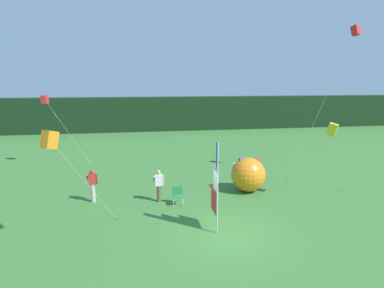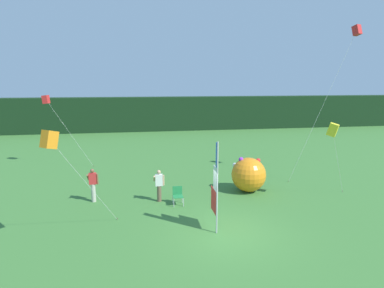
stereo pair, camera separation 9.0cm
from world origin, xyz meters
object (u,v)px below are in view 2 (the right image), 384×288
(person_near_banner, at_px, (159,185))
(folding_chair, at_px, (178,194))
(person_mid_field, at_px, (93,184))
(kite_red_box_3, at_px, (46,100))
(inflatable_balloon, at_px, (249,175))
(kite_orange_box_2, at_px, (50,140))
(banner_flag, at_px, (215,188))
(kite_yellow_box_0, at_px, (333,130))
(kite_red_box_1, at_px, (356,32))

(person_near_banner, xyz_separation_m, folding_chair, (0.88, -0.55, -0.36))
(person_mid_field, distance_m, kite_red_box_3, 9.62)
(inflatable_balloon, bearing_deg, person_near_banner, -171.80)
(kite_red_box_3, bearing_deg, kite_orange_box_2, -75.35)
(person_mid_field, distance_m, inflatable_balloon, 8.28)
(banner_flag, xyz_separation_m, person_near_banner, (-2.04, 3.61, -0.92))
(person_near_banner, relative_size, kite_red_box_3, 0.32)
(kite_yellow_box_0, bearing_deg, kite_red_box_3, 148.01)
(person_mid_field, bearing_deg, folding_chair, -14.16)
(kite_red_box_1, xyz_separation_m, kite_orange_box_2, (-15.58, -6.15, -4.78))
(person_mid_field, distance_m, folding_chair, 4.32)
(person_mid_field, height_order, kite_yellow_box_0, kite_yellow_box_0)
(folding_chair, bearing_deg, kite_red_box_1, 13.12)
(folding_chair, height_order, kite_yellow_box_0, kite_yellow_box_0)
(folding_chair, relative_size, kite_orange_box_2, 0.20)
(banner_flag, relative_size, folding_chair, 4.22)
(person_near_banner, bearing_deg, kite_red_box_1, 9.55)
(person_near_banner, bearing_deg, inflatable_balloon, 8.20)
(person_mid_field, bearing_deg, kite_yellow_box_0, -9.24)
(kite_red_box_3, bearing_deg, banner_flag, -52.31)
(banner_flag, height_order, inflatable_balloon, banner_flag)
(kite_yellow_box_0, bearing_deg, person_mid_field, 170.76)
(kite_red_box_3, bearing_deg, inflatable_balloon, -32.11)
(person_near_banner, xyz_separation_m, kite_red_box_1, (11.64, 1.96, 7.95))
(person_mid_field, relative_size, kite_orange_box_2, 0.39)
(person_near_banner, xyz_separation_m, kite_orange_box_2, (-3.95, -4.19, 3.17))
(folding_chair, relative_size, kite_red_box_3, 0.17)
(kite_orange_box_2, bearing_deg, kite_yellow_box_0, 12.62)
(kite_red_box_3, bearing_deg, kite_red_box_1, -18.82)
(folding_chair, height_order, kite_orange_box_2, kite_orange_box_2)
(folding_chair, relative_size, kite_red_box_1, 0.10)
(inflatable_balloon, bearing_deg, person_mid_field, -178.50)
(folding_chair, relative_size, kite_yellow_box_0, 0.22)
(kite_orange_box_2, bearing_deg, banner_flag, 5.52)
(person_near_banner, xyz_separation_m, inflatable_balloon, (4.99, 0.72, 0.08))
(person_near_banner, height_order, person_mid_field, person_mid_field)
(kite_red_box_1, distance_m, kite_red_box_3, 20.35)
(kite_orange_box_2, relative_size, kite_red_box_3, 0.87)
(person_near_banner, bearing_deg, kite_red_box_3, 130.76)
(inflatable_balloon, distance_m, kite_red_box_3, 14.92)
(inflatable_balloon, distance_m, kite_orange_box_2, 10.65)
(kite_orange_box_2, bearing_deg, person_near_banner, 46.71)
(banner_flag, distance_m, kite_orange_box_2, 6.42)
(person_near_banner, height_order, inflatable_balloon, inflatable_balloon)
(person_near_banner, distance_m, kite_orange_box_2, 6.57)
(inflatable_balloon, distance_m, kite_red_box_1, 10.38)
(inflatable_balloon, xyz_separation_m, kite_red_box_3, (-12.22, 7.67, 3.80))
(kite_red_box_1, bearing_deg, kite_yellow_box_0, -133.35)
(person_mid_field, relative_size, kite_yellow_box_0, 0.43)
(kite_yellow_box_0, bearing_deg, kite_red_box_1, 46.65)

